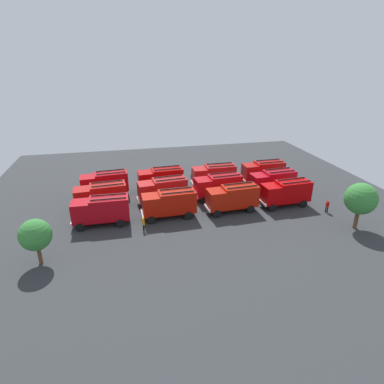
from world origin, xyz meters
name	(u,v)px	position (x,y,z in m)	size (l,w,h in m)	color
ground_plane	(192,201)	(0.00, 0.00, 0.00)	(63.08, 63.08, 0.00)	#2D3033
fire_truck_0	(263,171)	(-13.42, -4.66, 2.15)	(7.24, 2.86, 3.88)	#AB0F0E
fire_truck_1	(214,175)	(-4.73, -4.62, 2.15)	(7.23, 2.81, 3.88)	#AE1616
fire_truck_2	(161,178)	(4.00, -4.85, 2.15)	(7.30, 3.01, 3.88)	#AC0706
fire_truck_3	(105,183)	(12.66, -4.80, 2.15)	(7.40, 3.32, 3.88)	#B0080F
fire_truck_4	(273,181)	(-12.86, 0.13, 2.15)	(7.36, 3.19, 3.88)	#AE0A16
fire_truck_5	(218,185)	(-4.00, 0.11, 2.15)	(7.35, 3.16, 3.88)	#B10B13
fire_truck_6	(163,189)	(4.33, -0.15, 2.15)	(7.41, 3.34, 3.88)	#AF1515
fire_truck_7	(101,195)	(13.04, 0.13, 2.15)	(7.37, 3.23, 3.88)	#A9100D
fire_truck_8	(286,192)	(-12.72, 4.69, 2.15)	(7.32, 3.07, 3.88)	#B60305
fire_truck_9	(233,197)	(-4.66, 4.75, 2.15)	(7.34, 3.12, 3.88)	#AC1506
fire_truck_10	(169,203)	(4.11, 4.68, 2.15)	(7.28, 2.95, 3.88)	#AB1105
fire_truck_11	(101,209)	(12.83, 4.80, 2.15)	(7.23, 2.83, 3.88)	#AB0710
firefighter_0	(192,177)	(-1.60, -7.25, 1.00)	(0.43, 0.48, 1.77)	black
firefighter_1	(252,173)	(-12.40, -7.02, 1.00)	(0.46, 0.48, 1.77)	black
firefighter_2	(143,223)	(7.82, 7.47, 0.97)	(0.31, 0.46, 1.73)	black
firefighter_3	(327,206)	(-17.40, 7.87, 0.99)	(0.48, 0.41, 1.76)	black
tree_0	(361,199)	(-18.18, 12.67, 4.03)	(3.86, 3.86, 5.99)	brown
tree_1	(35,235)	(18.84, 12.06, 3.38)	(3.24, 3.24, 5.03)	brown
traffic_cone_0	(167,210)	(4.26, 2.82, 0.29)	(0.41, 0.41, 0.59)	#F2600C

